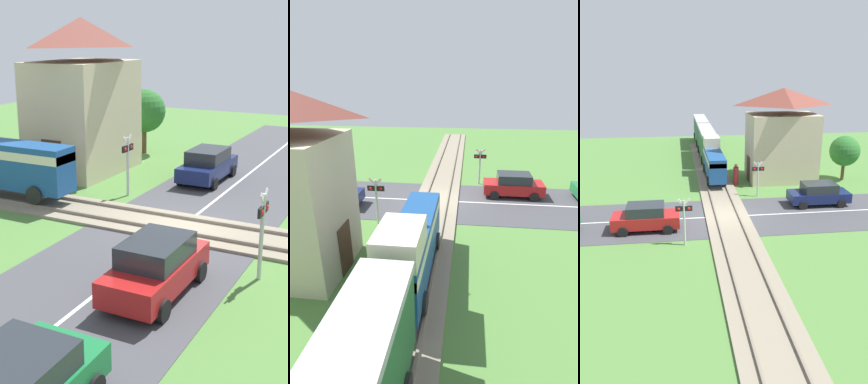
% 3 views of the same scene
% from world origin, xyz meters
% --- Properties ---
extents(ground_plane, '(60.00, 60.00, 0.00)m').
position_xyz_m(ground_plane, '(0.00, 0.00, 0.00)').
color(ground_plane, '#4C7A38').
extents(road_surface, '(48.00, 6.40, 0.02)m').
position_xyz_m(road_surface, '(0.00, 0.00, 0.01)').
color(road_surface, '#424247').
rests_on(road_surface, ground_plane).
extents(track_bed, '(2.80, 48.00, 0.24)m').
position_xyz_m(track_bed, '(0.00, 0.00, 0.07)').
color(track_bed, gray).
rests_on(track_bed, ground_plane).
extents(train, '(1.58, 23.09, 3.18)m').
position_xyz_m(train, '(0.00, 16.68, 1.89)').
color(train, navy).
rests_on(train, track_bed).
extents(car_near_crossing, '(3.92, 1.81, 1.61)m').
position_xyz_m(car_near_crossing, '(-5.01, -1.44, 0.83)').
color(car_near_crossing, '#A81919').
rests_on(car_near_crossing, ground_plane).
extents(car_far_side, '(4.18, 1.87, 1.58)m').
position_xyz_m(car_far_side, '(6.67, 1.44, 0.82)').
color(car_far_side, '#141E4C').
rests_on(car_far_side, ground_plane).
extents(crossing_signal_west_approach, '(0.90, 0.18, 2.71)m').
position_xyz_m(crossing_signal_west_approach, '(-2.81, -3.71, 1.76)').
color(crossing_signal_west_approach, '#B7B7B7').
rests_on(crossing_signal_west_approach, ground_plane).
extents(crossing_signal_east_approach, '(0.90, 0.18, 2.71)m').
position_xyz_m(crossing_signal_east_approach, '(2.81, 3.71, 1.76)').
color(crossing_signal_east_approach, '#B7B7B7').
rests_on(crossing_signal_east_approach, ground_plane).
extents(station_building, '(5.98, 4.11, 7.64)m').
position_xyz_m(station_building, '(5.67, 7.85, 3.72)').
color(station_building, '#C6B793').
rests_on(station_building, ground_plane).
extents(pedestrian_by_station, '(0.43, 0.43, 1.76)m').
position_xyz_m(pedestrian_by_station, '(1.66, 6.81, 0.80)').
color(pedestrian_by_station, '#B2282D').
rests_on(pedestrian_by_station, ground_plane).
extents(tree_by_station, '(2.53, 2.53, 3.78)m').
position_xyz_m(tree_by_station, '(10.94, 7.06, 2.50)').
color(tree_by_station, brown).
rests_on(tree_by_station, ground_plane).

